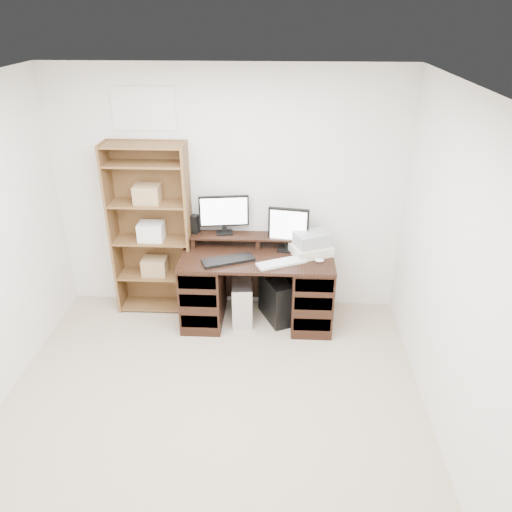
# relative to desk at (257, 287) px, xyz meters

# --- Properties ---
(room) EXTENTS (3.54, 4.04, 2.54)m
(room) POSITION_rel_desk_xyz_m (-0.31, -1.64, 0.86)
(room) COLOR tan
(room) RESTS_ON ground
(desk) EXTENTS (1.50, 0.70, 0.75)m
(desk) POSITION_rel_desk_xyz_m (0.00, 0.00, 0.00)
(desk) COLOR black
(desk) RESTS_ON ground
(riser_shelf) EXTENTS (1.40, 0.22, 0.12)m
(riser_shelf) POSITION_rel_desk_xyz_m (-0.00, 0.21, 0.45)
(riser_shelf) COLOR black
(riser_shelf) RESTS_ON desk
(monitor_wide) EXTENTS (0.50, 0.15, 0.40)m
(monitor_wide) POSITION_rel_desk_xyz_m (-0.34, 0.26, 0.70)
(monitor_wide) COLOR black
(monitor_wide) RESTS_ON riser_shelf
(monitor_small) EXTENTS (0.40, 0.18, 0.44)m
(monitor_small) POSITION_rel_desk_xyz_m (0.30, 0.15, 0.60)
(monitor_small) COLOR black
(monitor_small) RESTS_ON desk
(speaker) EXTENTS (0.10, 0.10, 0.19)m
(speaker) POSITION_rel_desk_xyz_m (-0.64, 0.24, 0.58)
(speaker) COLOR black
(speaker) RESTS_ON riser_shelf
(keyboard_black) EXTENTS (0.52, 0.34, 0.03)m
(keyboard_black) POSITION_rel_desk_xyz_m (-0.27, -0.15, 0.37)
(keyboard_black) COLOR black
(keyboard_black) RESTS_ON desk
(keyboard_white) EXTENTS (0.49, 0.33, 0.02)m
(keyboard_white) POSITION_rel_desk_xyz_m (0.24, -0.17, 0.37)
(keyboard_white) COLOR silver
(keyboard_white) RESTS_ON desk
(mouse) EXTENTS (0.10, 0.07, 0.04)m
(mouse) POSITION_rel_desk_xyz_m (0.60, -0.11, 0.38)
(mouse) COLOR silver
(mouse) RESTS_ON desk
(printer) EXTENTS (0.45, 0.40, 0.09)m
(printer) POSITION_rel_desk_xyz_m (0.53, 0.06, 0.41)
(printer) COLOR beige
(printer) RESTS_ON desk
(basket) EXTENTS (0.38, 0.34, 0.14)m
(basket) POSITION_rel_desk_xyz_m (0.53, 0.06, 0.52)
(basket) COLOR #94999E
(basket) RESTS_ON printer
(tower_silver) EXTENTS (0.24, 0.47, 0.45)m
(tower_silver) POSITION_rel_desk_xyz_m (-0.16, 0.01, -0.16)
(tower_silver) COLOR silver
(tower_silver) RESTS_ON ground
(tower_black) EXTENTS (0.38, 0.51, 0.47)m
(tower_black) POSITION_rel_desk_xyz_m (0.19, 0.03, -0.16)
(tower_black) COLOR black
(tower_black) RESTS_ON ground
(bookshelf) EXTENTS (0.80, 0.30, 1.80)m
(bookshelf) POSITION_rel_desk_xyz_m (-1.08, 0.21, 0.53)
(bookshelf) COLOR brown
(bookshelf) RESTS_ON ground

